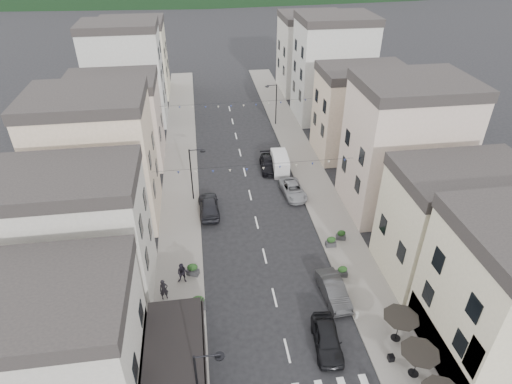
# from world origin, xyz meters

# --- Properties ---
(sidewalk_left) EXTENTS (4.00, 76.00, 0.12)m
(sidewalk_left) POSITION_xyz_m (-7.50, 32.00, 0.06)
(sidewalk_left) COLOR slate
(sidewalk_left) RESTS_ON ground
(sidewalk_right) EXTENTS (4.00, 76.00, 0.12)m
(sidewalk_right) POSITION_xyz_m (7.50, 32.00, 0.06)
(sidewalk_right) COLOR slate
(sidewalk_right) RESTS_ON ground
(boutique_building) EXTENTS (12.00, 8.00, 8.00)m
(boutique_building) POSITION_xyz_m (-15.50, 5.00, 4.00)
(boutique_building) COLOR #A7A399
(boutique_building) RESTS_ON ground
(boutique_awning) EXTENTS (3.77, 7.50, 3.28)m
(boutique_awning) POSITION_xyz_m (-7.25, 5.00, 3.11)
(boutique_awning) COLOR black
(boutique_awning) RESTS_ON ground
(buildings_row_left) EXTENTS (10.20, 54.16, 14.00)m
(buildings_row_left) POSITION_xyz_m (-14.50, 37.75, 6.12)
(buildings_row_left) COLOR #A7A399
(buildings_row_left) RESTS_ON ground
(buildings_row_right) EXTENTS (10.20, 54.16, 14.50)m
(buildings_row_right) POSITION_xyz_m (14.50, 36.59, 6.32)
(buildings_row_right) COLOR #C1B899
(buildings_row_right) RESTS_ON ground
(cafe_terrace) EXTENTS (2.50, 8.10, 2.53)m
(cafe_terrace) POSITION_xyz_m (7.70, 2.80, 2.36)
(cafe_terrace) COLOR black
(cafe_terrace) RESTS_ON ground
(streetlamp_left_near) EXTENTS (1.70, 0.56, 6.00)m
(streetlamp_left_near) POSITION_xyz_m (-5.82, 2.00, 3.70)
(streetlamp_left_near) COLOR black
(streetlamp_left_near) RESTS_ON ground
(streetlamp_left_far) EXTENTS (1.70, 0.56, 6.00)m
(streetlamp_left_far) POSITION_xyz_m (-5.82, 26.00, 3.70)
(streetlamp_left_far) COLOR black
(streetlamp_left_far) RESTS_ON ground
(streetlamp_right_far) EXTENTS (1.70, 0.56, 6.00)m
(streetlamp_right_far) POSITION_xyz_m (5.82, 44.00, 3.70)
(streetlamp_right_far) COLOR black
(streetlamp_right_far) RESTS_ON ground
(bollards) EXTENTS (11.66, 10.26, 0.60)m
(bollards) POSITION_xyz_m (0.00, 5.50, 0.42)
(bollards) COLOR gray
(bollards) RESTS_ON ground
(bunting_near) EXTENTS (19.00, 0.28, 0.62)m
(bunting_near) POSITION_xyz_m (0.00, 22.00, 5.65)
(bunting_near) COLOR black
(bunting_near) RESTS_ON ground
(bunting_far) EXTENTS (19.00, 0.28, 0.62)m
(bunting_far) POSITION_xyz_m (0.00, 38.00, 5.65)
(bunting_far) COLOR black
(bunting_far) RESTS_ON ground
(parked_car_a) EXTENTS (2.19, 4.62, 1.53)m
(parked_car_a) POSITION_xyz_m (2.80, 6.00, 0.76)
(parked_car_a) COLOR black
(parked_car_a) RESTS_ON ground
(parked_car_b) EXTENTS (1.92, 4.66, 1.50)m
(parked_car_b) POSITION_xyz_m (4.60, 10.41, 0.75)
(parked_car_b) COLOR #2E2E31
(parked_car_b) RESTS_ON ground
(parked_car_c) EXTENTS (2.55, 4.89, 1.32)m
(parked_car_c) POSITION_xyz_m (4.60, 25.37, 0.66)
(parked_car_c) COLOR gray
(parked_car_c) RESTS_ON ground
(parked_car_d) EXTENTS (2.12, 4.74, 1.35)m
(parked_car_d) POSITION_xyz_m (2.90, 31.34, 0.67)
(parked_car_d) COLOR black
(parked_car_d) RESTS_ON ground
(parked_car_e) EXTENTS (2.11, 5.00, 1.69)m
(parked_car_e) POSITION_xyz_m (-4.57, 23.39, 0.84)
(parked_car_e) COLOR black
(parked_car_e) RESTS_ON ground
(delivery_van) EXTENTS (2.05, 4.57, 2.14)m
(delivery_van) POSITION_xyz_m (4.20, 30.82, 1.05)
(delivery_van) COLOR silver
(delivery_van) RESTS_ON ground
(pedestrian_a) EXTENTS (0.77, 0.61, 1.85)m
(pedestrian_a) POSITION_xyz_m (-8.60, 12.06, 1.04)
(pedestrian_a) COLOR black
(pedestrian_a) RESTS_ON sidewalk_left
(pedestrian_b) EXTENTS (1.03, 0.87, 1.89)m
(pedestrian_b) POSITION_xyz_m (-7.16, 13.68, 1.07)
(pedestrian_b) COLOR black
(pedestrian_b) RESTS_ON sidewalk_left
(planter_la) EXTENTS (1.13, 0.64, 1.24)m
(planter_la) POSITION_xyz_m (-6.00, 10.64, 0.72)
(planter_la) COLOR #2E2E30
(planter_la) RESTS_ON sidewalk_left
(planter_lb) EXTENTS (1.15, 0.92, 1.13)m
(planter_lb) POSITION_xyz_m (-6.36, 14.43, 0.67)
(planter_lb) COLOR #2C2C2E
(planter_lb) RESTS_ON sidewalk_left
(planter_ra) EXTENTS (0.96, 0.62, 1.01)m
(planter_ra) POSITION_xyz_m (6.00, 12.51, 0.61)
(planter_ra) COLOR #303133
(planter_ra) RESTS_ON sidewalk_right
(planter_rb) EXTENTS (0.93, 0.52, 1.04)m
(planter_rb) POSITION_xyz_m (6.17, 16.36, 0.63)
(planter_rb) COLOR #303033
(planter_rb) RESTS_ON sidewalk_right
(planter_rc) EXTENTS (0.98, 0.70, 1.00)m
(planter_rc) POSITION_xyz_m (7.39, 17.20, 0.60)
(planter_rc) COLOR #333235
(planter_rc) RESTS_ON sidewalk_right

